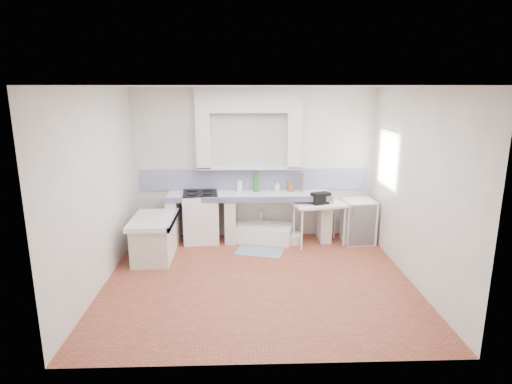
{
  "coord_description": "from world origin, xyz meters",
  "views": [
    {
      "loc": [
        -0.24,
        -5.82,
        2.77
      ],
      "look_at": [
        0.0,
        1.0,
        1.1
      ],
      "focal_mm": 29.71,
      "sensor_mm": 36.0,
      "label": 1
    }
  ],
  "objects_px": {
    "stove": "(201,217)",
    "sink": "(262,233)",
    "side_table": "(319,224)",
    "fridge": "(358,221)"
  },
  "relations": [
    {
      "from": "fridge",
      "to": "stove",
      "type": "bearing_deg",
      "value": 169.93
    },
    {
      "from": "sink",
      "to": "fridge",
      "type": "height_order",
      "value": "fridge"
    },
    {
      "from": "side_table",
      "to": "sink",
      "type": "bearing_deg",
      "value": 155.41
    },
    {
      "from": "side_table",
      "to": "fridge",
      "type": "relative_size",
      "value": 1.14
    },
    {
      "from": "stove",
      "to": "sink",
      "type": "distance_m",
      "value": 1.17
    },
    {
      "from": "side_table",
      "to": "fridge",
      "type": "xyz_separation_m",
      "value": [
        0.74,
        0.07,
        0.02
      ]
    },
    {
      "from": "fridge",
      "to": "sink",
      "type": "bearing_deg",
      "value": 168.58
    },
    {
      "from": "stove",
      "to": "sink",
      "type": "xyz_separation_m",
      "value": [
        1.13,
        -0.02,
        -0.31
      ]
    },
    {
      "from": "stove",
      "to": "sink",
      "type": "bearing_deg",
      "value": -6.86
    },
    {
      "from": "sink",
      "to": "fridge",
      "type": "relative_size",
      "value": 1.41
    }
  ]
}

